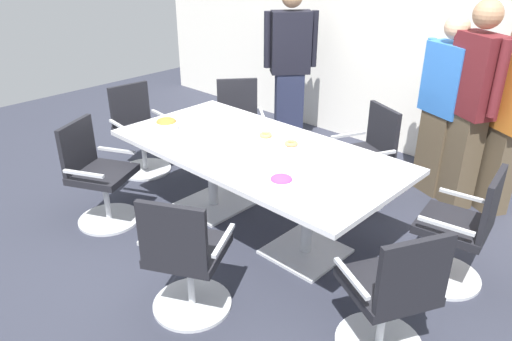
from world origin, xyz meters
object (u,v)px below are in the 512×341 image
office_chair_4 (239,128)px  plate_stack (264,128)px  office_chair_3 (365,161)px  donut_platter (278,141)px  office_chair_1 (391,299)px  snack_bowl_pretzels (166,124)px  person_standing_3 (506,119)px  office_chair_2 (459,234)px  snack_bowl_candy_mix (281,182)px  napkin_pile (253,165)px  office_chair_5 (140,134)px  office_chair_0 (186,261)px  office_chair_6 (98,179)px  person_standing_2 (470,104)px  person_standing_1 (444,105)px  conference_table (256,162)px  person_standing_0 (290,65)px

office_chair_4 → plate_stack: bearing=98.5°
office_chair_3 → donut_platter: office_chair_3 is taller
office_chair_1 → snack_bowl_pretzels: (-2.39, 0.23, 0.40)m
person_standing_3 → office_chair_2: bearing=130.1°
office_chair_2 → snack_bowl_candy_mix: (-0.95, -0.83, 0.39)m
donut_platter → napkin_pile: 0.55m
office_chair_4 → snack_bowl_candy_mix: bearing=93.2°
office_chair_1 → snack_bowl_candy_mix: (-0.95, 0.11, 0.39)m
office_chair_2 → office_chair_5: same height
snack_bowl_pretzels → office_chair_0: bearing=-33.4°
office_chair_5 → plate_stack: (1.47, 0.35, 0.36)m
office_chair_6 → person_standing_2: bearing=112.6°
snack_bowl_pretzels → person_standing_2: bearing=44.4°
office_chair_1 → person_standing_3: person_standing_3 is taller
office_chair_1 → office_chair_5: same height
office_chair_5 → person_standing_3: 3.51m
office_chair_0 → office_chair_5: size_ratio=1.00×
person_standing_1 → napkin_pile: size_ratio=9.76×
office_chair_3 → person_standing_2: size_ratio=0.49×
snack_bowl_candy_mix → office_chair_0: bearing=-105.3°
office_chair_3 → person_standing_3: person_standing_3 is taller
office_chair_6 → office_chair_3: bearing=116.1°
office_chair_3 → plate_stack: (-0.62, -0.72, 0.36)m
office_chair_1 → office_chair_4: bearing=90.5°
conference_table → donut_platter: 0.26m
office_chair_2 → office_chair_4: (-2.61, 0.39, 0.00)m
office_chair_1 → donut_platter: office_chair_1 is taller
conference_table → office_chair_3: 1.16m
office_chair_4 → office_chair_6: same height
office_chair_3 → snack_bowl_candy_mix: bearing=123.1°
office_chair_5 → snack_bowl_candy_mix: bearing=86.9°
conference_table → office_chair_6: 1.39m
person_standing_0 → snack_bowl_candy_mix: (1.64, -2.04, -0.16)m
office_chair_4 → plate_stack: office_chair_4 is taller
person_standing_3 → napkin_pile: size_ratio=9.71×
person_standing_2 → napkin_pile: bearing=97.0°
person_standing_3 → donut_platter: 1.98m
office_chair_1 → office_chair_4: 2.93m
office_chair_0 → office_chair_6: size_ratio=1.00×
snack_bowl_candy_mix → person_standing_0: bearing=128.9°
office_chair_6 → snack_bowl_pretzels: office_chair_6 is taller
office_chair_2 → snack_bowl_candy_mix: size_ratio=5.32×
office_chair_5 → donut_platter: (1.75, 0.21, 0.36)m
conference_table → snack_bowl_candy_mix: size_ratio=14.02×
snack_bowl_pretzels → donut_platter: size_ratio=0.52×
snack_bowl_pretzels → snack_bowl_candy_mix: size_ratio=1.16×
person_standing_3 → napkin_pile: 2.29m
office_chair_4 → snack_bowl_candy_mix: (1.66, -1.22, 0.39)m
person_standing_0 → plate_stack: 1.56m
conference_table → person_standing_3: 2.19m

